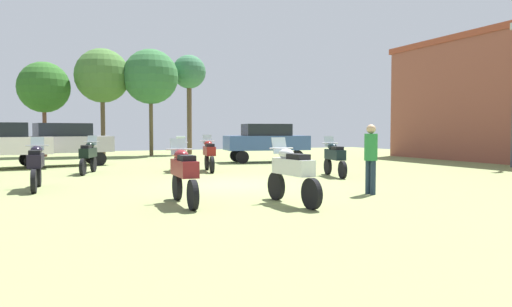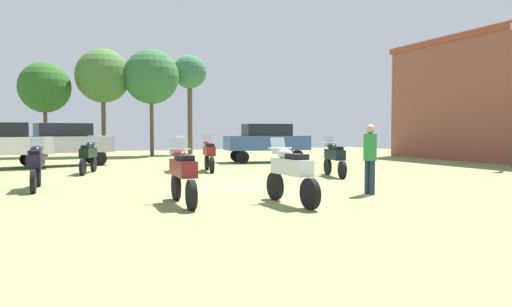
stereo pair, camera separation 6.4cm
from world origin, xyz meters
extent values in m
cube|color=olive|center=(0.00, 0.00, 0.01)|extent=(44.00, 52.00, 0.02)
cylinder|color=black|center=(4.32, 1.80, 0.33)|extent=(0.25, 0.63, 0.61)
cylinder|color=black|center=(3.97, 0.26, 0.33)|extent=(0.25, 0.63, 0.61)
cube|color=black|center=(4.14, 1.03, 0.81)|extent=(0.65, 1.39, 0.36)
ellipsoid|color=black|center=(4.21, 1.33, 1.09)|extent=(0.42, 0.54, 0.24)
cube|color=black|center=(4.09, 0.80, 1.05)|extent=(0.42, 0.61, 0.12)
cube|color=silver|center=(4.28, 1.65, 1.27)|extent=(0.38, 0.23, 0.39)
cylinder|color=#B7B7BC|center=(4.26, 1.56, 1.21)|extent=(0.61, 0.17, 0.04)
cylinder|color=black|center=(-3.75, 6.45, 0.33)|extent=(0.30, 0.63, 0.63)
cylinder|color=black|center=(-4.24, 4.93, 0.33)|extent=(0.30, 0.63, 0.63)
cube|color=black|center=(-3.99, 5.69, 0.83)|extent=(0.75, 1.40, 0.36)
ellipsoid|color=black|center=(-3.90, 5.98, 1.11)|extent=(0.45, 0.55, 0.24)
cube|color=black|center=(-4.07, 5.47, 1.07)|extent=(0.46, 0.62, 0.12)
cube|color=silver|center=(-3.80, 6.31, 1.29)|extent=(0.39, 0.25, 0.39)
cylinder|color=#B7B7BC|center=(-3.83, 6.21, 1.23)|extent=(0.60, 0.22, 0.04)
cylinder|color=black|center=(0.72, 5.57, 0.35)|extent=(0.23, 0.66, 0.65)
cylinder|color=black|center=(0.47, 4.08, 0.35)|extent=(0.23, 0.66, 0.65)
cube|color=maroon|center=(0.59, 4.82, 0.85)|extent=(0.57, 1.33, 0.36)
ellipsoid|color=maroon|center=(0.64, 5.11, 1.13)|extent=(0.39, 0.53, 0.24)
cube|color=black|center=(0.55, 4.60, 1.09)|extent=(0.39, 0.60, 0.12)
cube|color=silver|center=(0.69, 5.43, 1.31)|extent=(0.38, 0.21, 0.39)
cylinder|color=#B7B7BC|center=(0.68, 5.33, 1.25)|extent=(0.62, 0.14, 0.04)
cylinder|color=black|center=(-0.60, 4.68, 0.32)|extent=(0.18, 0.62, 0.61)
cylinder|color=black|center=(-0.45, 6.17, 0.32)|extent=(0.18, 0.62, 0.61)
cube|color=#C3721D|center=(-0.52, 5.42, 0.81)|extent=(0.49, 1.30, 0.36)
ellipsoid|color=#C3721D|center=(-0.55, 5.14, 1.09)|extent=(0.37, 0.51, 0.24)
cube|color=black|center=(-0.50, 5.65, 1.05)|extent=(0.36, 0.59, 0.12)
cube|color=silver|center=(-0.59, 4.82, 1.27)|extent=(0.37, 0.19, 0.39)
cylinder|color=#B7B7BC|center=(-0.58, 4.92, 1.21)|extent=(0.62, 0.10, 0.04)
cylinder|color=black|center=(-5.64, 1.83, 0.34)|extent=(0.15, 0.65, 0.65)
cylinder|color=black|center=(-5.71, 0.19, 0.34)|extent=(0.15, 0.65, 0.65)
cube|color=black|center=(-5.67, 1.01, 0.85)|extent=(0.42, 1.41, 0.36)
ellipsoid|color=black|center=(-5.66, 1.32, 1.13)|extent=(0.34, 0.49, 0.24)
cube|color=black|center=(-5.68, 0.76, 1.09)|extent=(0.32, 0.57, 0.12)
cube|color=silver|center=(-5.64, 1.67, 1.31)|extent=(0.37, 0.17, 0.39)
cylinder|color=#B7B7BC|center=(-5.65, 1.57, 1.25)|extent=(0.62, 0.06, 0.04)
cylinder|color=black|center=(-0.30, -3.38, 0.36)|extent=(0.16, 0.68, 0.67)
cylinder|color=black|center=(-0.21, -4.94, 0.36)|extent=(0.16, 0.68, 0.67)
cube|color=silver|center=(-0.26, -4.16, 0.87)|extent=(0.43, 1.35, 0.36)
ellipsoid|color=silver|center=(-0.27, -3.86, 1.15)|extent=(0.35, 0.50, 0.24)
cube|color=black|center=(-0.24, -4.39, 1.11)|extent=(0.33, 0.58, 0.12)
cube|color=silver|center=(-0.29, -3.53, 1.33)|extent=(0.37, 0.17, 0.39)
cylinder|color=#B7B7BC|center=(-0.28, -3.63, 1.27)|extent=(0.62, 0.07, 0.04)
cylinder|color=black|center=(-2.50, -2.47, 0.34)|extent=(0.14, 0.65, 0.65)
cylinder|color=black|center=(-2.54, -4.04, 0.34)|extent=(0.14, 0.65, 0.65)
cube|color=maroon|center=(-2.52, -3.26, 0.85)|extent=(0.40, 1.34, 0.36)
ellipsoid|color=maroon|center=(-2.51, -2.96, 1.13)|extent=(0.33, 0.49, 0.24)
cube|color=black|center=(-2.52, -3.49, 1.09)|extent=(0.32, 0.57, 0.12)
cube|color=silver|center=(-2.50, -2.63, 1.31)|extent=(0.36, 0.16, 0.39)
cylinder|color=#B7B7BC|center=(-2.50, -2.72, 1.25)|extent=(0.62, 0.05, 0.04)
cylinder|color=black|center=(-6.11, 9.43, 0.34)|extent=(0.67, 0.34, 0.64)
cylinder|color=black|center=(-6.39, 10.84, 0.34)|extent=(0.67, 0.34, 0.64)
cylinder|color=black|center=(-3.24, 10.00, 0.34)|extent=(0.67, 0.34, 0.64)
cylinder|color=black|center=(-3.52, 11.41, 0.34)|extent=(0.67, 0.34, 0.64)
cube|color=#B0ABB7|center=(-4.81, 10.42, 1.03)|extent=(4.57, 2.61, 0.75)
cube|color=black|center=(-4.81, 10.42, 1.71)|extent=(2.63, 2.02, 0.61)
cylinder|color=black|center=(3.51, 8.61, 0.34)|extent=(0.66, 0.31, 0.64)
cylinder|color=black|center=(3.71, 10.04, 0.34)|extent=(0.66, 0.31, 0.64)
cylinder|color=black|center=(6.41, 8.21, 0.34)|extent=(0.66, 0.31, 0.64)
cylinder|color=black|center=(6.61, 9.63, 0.34)|extent=(0.66, 0.31, 0.64)
cube|color=#37558E|center=(5.06, 9.12, 1.03)|extent=(4.51, 2.38, 0.75)
cube|color=black|center=(5.06, 9.12, 1.71)|extent=(2.56, 1.90, 0.61)
cylinder|color=black|center=(-5.91, 8.68, 0.34)|extent=(0.65, 0.26, 0.64)
cylinder|color=black|center=(-6.00, 10.12, 0.34)|extent=(0.65, 0.26, 0.64)
cylinder|color=#1F3041|center=(2.38, -3.35, 0.46)|extent=(0.14, 0.14, 0.88)
cylinder|color=#1F3041|center=(2.42, -3.51, 0.46)|extent=(0.14, 0.14, 0.88)
cylinder|color=#29813B|center=(2.40, -3.43, 1.25)|extent=(0.40, 0.40, 0.70)
sphere|color=tan|center=(2.40, -3.43, 1.72)|extent=(0.24, 0.24, 0.24)
cylinder|color=brown|center=(3.52, 18.79, 2.62)|extent=(0.34, 0.34, 5.20)
sphere|color=#376D48|center=(3.52, 18.79, 5.75)|extent=(2.32, 2.32, 2.32)
cylinder|color=brown|center=(-5.73, 19.07, 1.84)|extent=(0.24, 0.24, 3.65)
sphere|color=#2A5E21|center=(-5.73, 19.07, 4.38)|extent=(3.17, 3.17, 3.17)
cylinder|color=brown|center=(0.65, 17.66, 2.20)|extent=(0.25, 0.25, 4.35)
sphere|color=#316937|center=(0.65, 17.66, 5.17)|extent=(3.55, 3.55, 3.55)
cylinder|color=brown|center=(-2.27, 18.55, 2.22)|extent=(0.28, 0.28, 4.40)
sphere|color=#437032|center=(-2.27, 18.55, 5.20)|extent=(3.47, 3.47, 3.47)
camera|label=1|loc=(-5.19, -13.67, 1.69)|focal=33.45mm
camera|label=2|loc=(-5.13, -13.69, 1.69)|focal=33.45mm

